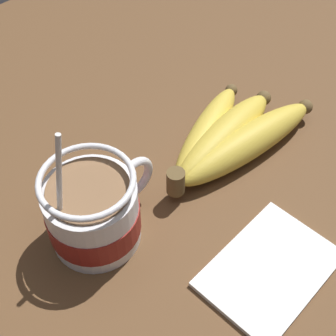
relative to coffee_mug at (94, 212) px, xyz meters
The scene contains 4 objects.
table 11.06cm from the coffee_mug, 18.82° to the right, with size 100.40×100.40×3.18cm.
coffee_mug is the anchor object (origin of this frame).
banana_bunch 19.04cm from the coffee_mug, ahead, with size 22.95×12.59×4.32cm.
napkin 18.04cm from the coffee_mug, 59.64° to the right, with size 13.44×9.51×0.60cm.
Camera 1 is at (-22.99, -20.87, 44.49)cm, focal length 50.00 mm.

